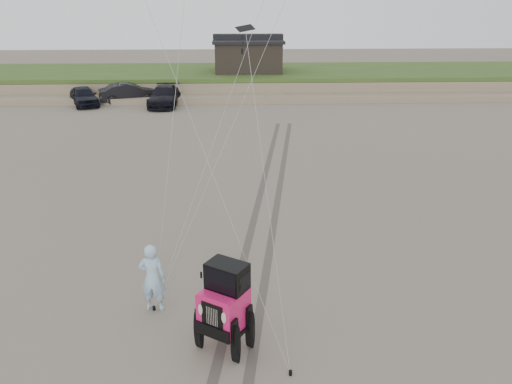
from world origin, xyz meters
TOP-DOWN VIEW (x-y plane):
  - ground at (0.00, 0.00)m, footprint 160.00×160.00m
  - dune_ridge at (0.00, 37.50)m, footprint 160.00×14.25m
  - cabin at (2.00, 37.00)m, footprint 6.40×5.40m
  - truck_a at (-11.41, 29.89)m, footprint 3.51×4.78m
  - truck_b at (-8.00, 31.02)m, footprint 5.12×3.06m
  - truck_c at (-4.92, 29.49)m, footprint 2.26×5.41m
  - jeep at (0.46, -0.75)m, footprint 4.33×5.15m
  - man at (-1.49, 0.95)m, footprint 0.76×0.53m
  - stake_main at (-1.50, 0.89)m, footprint 0.08×0.08m
  - stake_aux at (1.95, -1.77)m, footprint 0.08×0.08m
  - tire_tracks at (2.00, 8.00)m, footprint 5.22×29.74m

SIDE VIEW (x-z plane):
  - ground at x=0.00m, z-range 0.00..0.00m
  - tire_tracks at x=2.00m, z-range 0.00..0.01m
  - stake_main at x=-1.50m, z-range 0.00..0.12m
  - stake_aux at x=1.95m, z-range 0.00..0.12m
  - truck_a at x=-11.41m, z-range 0.00..1.51m
  - truck_c at x=-4.92m, z-range 0.00..1.56m
  - truck_b at x=-8.00m, z-range 0.00..1.59m
  - dune_ridge at x=0.00m, z-range -0.04..1.68m
  - jeep at x=0.46m, z-range 0.00..1.78m
  - man at x=-1.49m, z-range 0.00..1.96m
  - cabin at x=2.00m, z-range 1.56..4.91m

